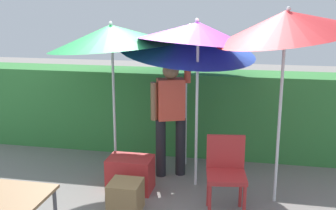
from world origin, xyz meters
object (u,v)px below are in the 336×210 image
Objects in this scene: cooler_box at (130,174)px; umbrella_orange at (111,36)px; umbrella_navy at (188,39)px; folding_table at (3,204)px; person_vendor at (171,111)px; chair_plastic at (226,170)px; umbrella_yellow at (287,24)px; crate_cardboard at (126,197)px; umbrella_rainbow at (197,33)px.

umbrella_orange is at bearing 124.75° from cooler_box.
umbrella_navy is 3.34m from folding_table.
person_vendor is 2.11× the size of chair_plastic.
umbrella_orange reaches higher than person_vendor.
chair_plastic is 1.11× the size of folding_table.
chair_plastic is (-0.59, -0.36, -1.64)m from umbrella_yellow.
umbrella_yellow reaches higher than umbrella_navy.
umbrella_navy is at bearing 73.62° from crate_cardboard.
umbrella_rainbow is at bearing -72.35° from umbrella_navy.
folding_table is at bearing -108.76° from cooler_box.
folding_table is (-1.19, -2.87, -1.22)m from umbrella_navy.
umbrella_yellow is at bearing 18.76° from crate_cardboard.
umbrella_rainbow is 1.17m from person_vendor.
person_vendor is 1.30m from chair_plastic.
umbrella_rainbow reaches higher than umbrella_orange.
cooler_box is at bearing 100.61° from crate_cardboard.
chair_plastic is (0.66, -1.37, -1.36)m from umbrella_navy.
cooler_box is (-0.57, -1.04, -1.65)m from umbrella_navy.
person_vendor is at bearing 54.96° from cooler_box.
chair_plastic is (0.44, -0.67, -1.50)m from umbrella_rainbow.
chair_plastic is at bearing -148.89° from umbrella_yellow.
umbrella_navy is at bearing 26.02° from umbrella_orange.
crate_cardboard is (-0.31, -1.14, -0.75)m from person_vendor.
umbrella_rainbow is at bearing -10.67° from umbrella_orange.
umbrella_orange is at bearing -178.54° from person_vendor.
person_vendor is 5.07× the size of crate_cardboard.
person_vendor is at bearing 147.28° from umbrella_rainbow.
umbrella_rainbow is at bearing 123.40° from chair_plastic.
chair_plastic is at bearing -48.04° from person_vendor.
umbrella_rainbow is 1.20× the size of person_vendor.
crate_cardboard is at bearing -105.17° from person_vendor.
chair_plastic is (1.63, -0.89, -1.42)m from umbrella_orange.
folding_table is at bearing -95.35° from umbrella_orange.
umbrella_yellow is 1.94m from person_vendor.
umbrella_navy is at bearing 67.41° from folding_table.
chair_plastic is (0.82, -0.92, -0.42)m from person_vendor.
umbrella_yellow reaches higher than umbrella_orange.
crate_cardboard is at bearing -168.57° from chair_plastic.
umbrella_rainbow is 6.07× the size of crate_cardboard.
umbrella_orange is 2.14m from crate_cardboard.
cooler_box is at bearing -156.50° from umbrella_rainbow.
person_vendor is (-0.16, -0.45, -0.94)m from umbrella_navy.
umbrella_orange is (-1.19, 0.22, -0.08)m from umbrella_rainbow.
umbrella_navy reaches higher than umbrella_rainbow.
umbrella_yellow is 2.76× the size of chair_plastic.
crate_cardboard is at bearing -66.06° from umbrella_orange.
umbrella_yellow reaches higher than person_vendor.
umbrella_orange is 1.08m from umbrella_navy.
umbrella_navy reaches higher than chair_plastic.
crate_cardboard is (-1.72, -0.59, -1.96)m from umbrella_yellow.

